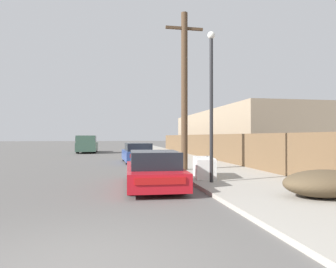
{
  "coord_description": "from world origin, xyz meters",
  "views": [
    {
      "loc": [
        0.5,
        -3.78,
        1.68
      ],
      "look_at": [
        2.75,
        8.38,
        1.79
      ],
      "focal_mm": 32.0,
      "sensor_mm": 36.0,
      "label": 1
    }
  ],
  "objects_px": {
    "car_parked_mid": "(138,153)",
    "street_lamp": "(211,96)",
    "discarded_fridge": "(204,167)",
    "pickup_truck": "(87,144)",
    "utility_pole": "(184,89)",
    "brush_pile": "(325,183)",
    "parked_sports_car_red": "(154,170)"
  },
  "relations": [
    {
      "from": "car_parked_mid",
      "to": "street_lamp",
      "type": "bearing_deg",
      "value": -82.01
    },
    {
      "from": "discarded_fridge",
      "to": "car_parked_mid",
      "type": "xyz_separation_m",
      "value": [
        -1.85,
        8.38,
        0.09
      ]
    },
    {
      "from": "pickup_truck",
      "to": "utility_pole",
      "type": "xyz_separation_m",
      "value": [
        5.93,
        -17.99,
        3.05
      ]
    },
    {
      "from": "pickup_truck",
      "to": "brush_pile",
      "type": "height_order",
      "value": "pickup_truck"
    },
    {
      "from": "parked_sports_car_red",
      "to": "street_lamp",
      "type": "distance_m",
      "value": 3.22
    },
    {
      "from": "street_lamp",
      "to": "brush_pile",
      "type": "xyz_separation_m",
      "value": [
        2.08,
        -2.94,
        -2.62
      ]
    },
    {
      "from": "pickup_truck",
      "to": "utility_pole",
      "type": "relative_size",
      "value": 0.72
    },
    {
      "from": "discarded_fridge",
      "to": "pickup_truck",
      "type": "relative_size",
      "value": 0.33
    },
    {
      "from": "discarded_fridge",
      "to": "street_lamp",
      "type": "height_order",
      "value": "street_lamp"
    },
    {
      "from": "pickup_truck",
      "to": "car_parked_mid",
      "type": "bearing_deg",
      "value": 108.42
    },
    {
      "from": "street_lamp",
      "to": "brush_pile",
      "type": "relative_size",
      "value": 2.27
    },
    {
      "from": "street_lamp",
      "to": "brush_pile",
      "type": "bearing_deg",
      "value": -54.69
    },
    {
      "from": "pickup_truck",
      "to": "discarded_fridge",
      "type": "bearing_deg",
      "value": 105.89
    },
    {
      "from": "pickup_truck",
      "to": "brush_pile",
      "type": "bearing_deg",
      "value": 107.43
    },
    {
      "from": "discarded_fridge",
      "to": "brush_pile",
      "type": "xyz_separation_m",
      "value": [
        1.95,
        -4.19,
        -0.03
      ]
    },
    {
      "from": "utility_pole",
      "to": "street_lamp",
      "type": "xyz_separation_m",
      "value": [
        -0.01,
        -3.94,
        -0.85
      ]
    },
    {
      "from": "pickup_truck",
      "to": "street_lamp",
      "type": "height_order",
      "value": "street_lamp"
    },
    {
      "from": "car_parked_mid",
      "to": "street_lamp",
      "type": "distance_m",
      "value": 10.1
    },
    {
      "from": "discarded_fridge",
      "to": "utility_pole",
      "type": "distance_m",
      "value": 4.37
    },
    {
      "from": "discarded_fridge",
      "to": "car_parked_mid",
      "type": "height_order",
      "value": "car_parked_mid"
    },
    {
      "from": "car_parked_mid",
      "to": "street_lamp",
      "type": "height_order",
      "value": "street_lamp"
    },
    {
      "from": "street_lamp",
      "to": "parked_sports_car_red",
      "type": "bearing_deg",
      "value": 178.43
    },
    {
      "from": "car_parked_mid",
      "to": "pickup_truck",
      "type": "distance_m",
      "value": 13.0
    },
    {
      "from": "utility_pole",
      "to": "street_lamp",
      "type": "relative_size",
      "value": 1.44
    },
    {
      "from": "brush_pile",
      "to": "car_parked_mid",
      "type": "bearing_deg",
      "value": 106.85
    },
    {
      "from": "street_lamp",
      "to": "car_parked_mid",
      "type": "bearing_deg",
      "value": 100.16
    },
    {
      "from": "parked_sports_car_red",
      "to": "utility_pole",
      "type": "bearing_deg",
      "value": 65.61
    },
    {
      "from": "pickup_truck",
      "to": "street_lamp",
      "type": "relative_size",
      "value": 1.04
    },
    {
      "from": "utility_pole",
      "to": "street_lamp",
      "type": "height_order",
      "value": "utility_pole"
    },
    {
      "from": "parked_sports_car_red",
      "to": "brush_pile",
      "type": "height_order",
      "value": "parked_sports_car_red"
    },
    {
      "from": "car_parked_mid",
      "to": "pickup_truck",
      "type": "xyz_separation_m",
      "value": [
        -4.19,
        12.3,
        0.3
      ]
    },
    {
      "from": "parked_sports_car_red",
      "to": "brush_pile",
      "type": "xyz_separation_m",
      "value": [
        4.07,
        -2.99,
        -0.09
      ]
    }
  ]
}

